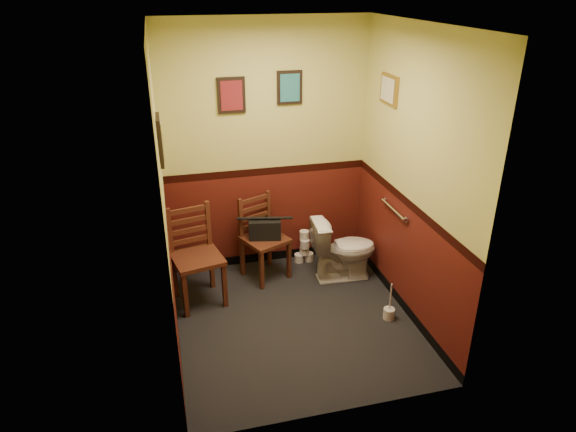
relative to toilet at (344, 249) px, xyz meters
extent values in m
cube|color=black|center=(-0.72, -0.64, -0.34)|extent=(2.20, 2.40, 0.00)
cube|color=silver|center=(-0.72, -0.64, 2.36)|extent=(2.20, 2.40, 0.00)
cube|color=#521710|center=(-0.72, 0.56, 1.01)|extent=(2.20, 0.00, 2.70)
cube|color=#521710|center=(-0.72, -1.84, 1.01)|extent=(2.20, 0.00, 2.70)
cube|color=#521710|center=(-1.82, -0.64, 1.01)|extent=(0.00, 2.40, 2.70)
cube|color=#521710|center=(0.38, -0.64, 1.01)|extent=(0.00, 2.40, 2.70)
cylinder|color=silver|center=(0.35, -0.39, 0.61)|extent=(0.03, 0.50, 0.03)
cylinder|color=silver|center=(0.37, -0.64, 0.61)|extent=(0.02, 0.06, 0.06)
cylinder|color=silver|center=(0.37, -0.14, 0.61)|extent=(0.02, 0.06, 0.06)
cube|color=black|center=(-1.07, 0.54, 1.61)|extent=(0.28, 0.03, 0.36)
cube|color=maroon|center=(-1.07, 0.52, 1.61)|extent=(0.22, 0.01, 0.30)
cube|color=black|center=(-0.47, 0.54, 1.66)|extent=(0.26, 0.03, 0.34)
cube|color=#26717B|center=(-0.47, 0.52, 1.66)|extent=(0.20, 0.01, 0.28)
cube|color=black|center=(-1.80, -0.54, 1.51)|extent=(0.03, 0.30, 0.38)
cube|color=beige|center=(-1.79, -0.54, 1.51)|extent=(0.01, 0.24, 0.31)
cube|color=olive|center=(0.36, -0.04, 1.71)|extent=(0.03, 0.34, 0.28)
cube|color=beige|center=(0.35, -0.04, 1.71)|extent=(0.01, 0.28, 0.22)
imported|color=white|center=(0.00, 0.00, 0.00)|extent=(0.72, 0.43, 0.69)
cylinder|color=silver|center=(0.18, -0.84, -0.29)|extent=(0.11, 0.11, 0.11)
cylinder|color=silver|center=(0.18, -0.84, -0.11)|extent=(0.01, 0.01, 0.31)
cube|color=#57291A|center=(-1.57, -0.09, 0.15)|extent=(0.55, 0.55, 0.04)
cube|color=#57291A|center=(-1.72, -0.33, -0.10)|extent=(0.05, 0.05, 0.50)
cube|color=#57291A|center=(-1.81, 0.06, -0.10)|extent=(0.05, 0.05, 0.50)
cube|color=#57291A|center=(-1.33, -0.24, -0.10)|extent=(0.05, 0.05, 0.50)
cube|color=#57291A|center=(-1.42, 0.14, -0.10)|extent=(0.05, 0.05, 0.50)
cube|color=#57291A|center=(-1.81, 0.07, 0.40)|extent=(0.05, 0.05, 0.50)
cube|color=#57291A|center=(-1.42, 0.15, 0.40)|extent=(0.05, 0.05, 0.50)
cube|color=#57291A|center=(-1.61, 0.11, 0.26)|extent=(0.37, 0.11, 0.05)
cube|color=#57291A|center=(-1.61, 0.11, 0.38)|extent=(0.37, 0.11, 0.05)
cube|color=#57291A|center=(-1.61, 0.11, 0.49)|extent=(0.37, 0.11, 0.05)
cube|color=#57291A|center=(-1.61, 0.11, 0.60)|extent=(0.37, 0.11, 0.05)
cube|color=#57291A|center=(-0.82, 0.22, 0.11)|extent=(0.56, 0.56, 0.04)
cube|color=#57291A|center=(-0.91, -0.02, -0.12)|extent=(0.05, 0.05, 0.46)
cube|color=#57291A|center=(-1.06, 0.31, -0.12)|extent=(0.05, 0.05, 0.46)
cube|color=#57291A|center=(-0.58, 0.13, -0.12)|extent=(0.05, 0.05, 0.46)
cube|color=#57291A|center=(-0.73, 0.46, -0.12)|extent=(0.05, 0.05, 0.46)
cube|color=#57291A|center=(-1.06, 0.32, 0.34)|extent=(0.05, 0.05, 0.46)
cube|color=#57291A|center=(-0.73, 0.47, 0.34)|extent=(0.05, 0.05, 0.46)
cube|color=#57291A|center=(-0.90, 0.39, 0.21)|extent=(0.33, 0.16, 0.05)
cube|color=#57291A|center=(-0.90, 0.39, 0.32)|extent=(0.33, 0.16, 0.05)
cube|color=#57291A|center=(-0.90, 0.39, 0.42)|extent=(0.33, 0.16, 0.05)
cube|color=#57291A|center=(-0.90, 0.39, 0.52)|extent=(0.33, 0.16, 0.05)
cube|color=black|center=(-0.82, 0.22, 0.24)|extent=(0.37, 0.24, 0.21)
cylinder|color=black|center=(-0.82, 0.22, 0.37)|extent=(0.30, 0.09, 0.03)
cylinder|color=silver|center=(-0.38, 0.44, -0.30)|extent=(0.11, 0.11, 0.10)
cylinder|color=silver|center=(-0.26, 0.44, -0.30)|extent=(0.11, 0.11, 0.10)
cylinder|color=silver|center=(-0.32, 0.43, -0.20)|extent=(0.11, 0.11, 0.10)
cylinder|color=silver|center=(-0.32, 0.41, -0.10)|extent=(0.11, 0.11, 0.10)
cylinder|color=silver|center=(-0.32, 0.44, 0.00)|extent=(0.11, 0.11, 0.10)
camera|label=1|loc=(-1.77, -4.59, 2.66)|focal=32.00mm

